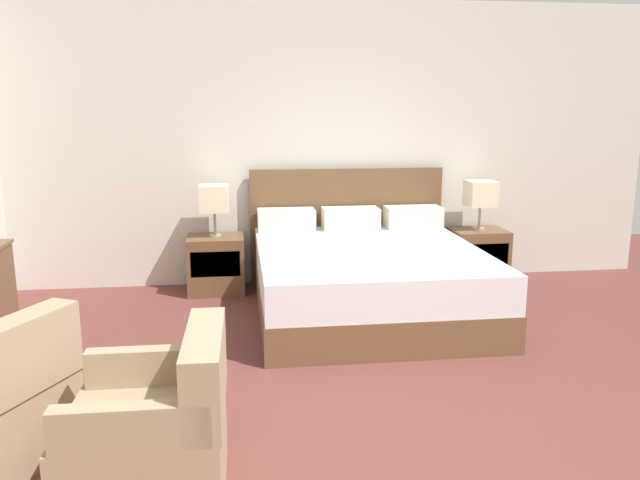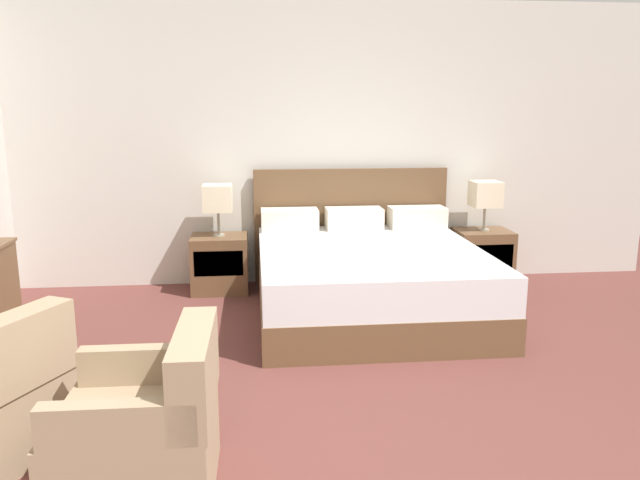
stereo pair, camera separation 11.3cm
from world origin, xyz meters
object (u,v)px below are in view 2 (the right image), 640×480
object	(u,v)px
bed	(368,276)
nightstand_left	(220,264)
armchair_companion	(146,433)
nightstand_right	(482,257)
table_lamp_left	(218,199)
table_lamp_right	(486,195)

from	to	relation	value
bed	nightstand_left	xyz separation A→B (m)	(-1.28, 0.76, -0.05)
bed	nightstand_left	bearing A→B (deg)	149.52
bed	armchair_companion	size ratio (longest dim) A/B	2.77
nightstand_right	armchair_companion	bearing A→B (deg)	-130.72
nightstand_left	nightstand_right	world-z (taller)	same
nightstand_right	table_lamp_left	world-z (taller)	table_lamp_left
bed	table_lamp_left	xyz separation A→B (m)	(-1.28, 0.76, 0.57)
table_lamp_left	table_lamp_right	world-z (taller)	same
bed	armchair_companion	distance (m)	2.82
nightstand_right	table_lamp_right	world-z (taller)	table_lamp_right
armchair_companion	bed	bearing A→B (deg)	59.08
nightstand_left	table_lamp_left	world-z (taller)	table_lamp_left
table_lamp_left	table_lamp_right	distance (m)	2.57
table_lamp_left	bed	bearing A→B (deg)	-30.53
nightstand_left	table_lamp_right	xyz separation A→B (m)	(2.57, 0.00, 0.62)
nightstand_right	bed	bearing A→B (deg)	-149.52
bed	nightstand_right	distance (m)	1.49
table_lamp_right	nightstand_right	bearing A→B (deg)	-90.00
nightstand_left	armchair_companion	xyz separation A→B (m)	(-0.16, -3.17, 0.02)
nightstand_left	table_lamp_left	distance (m)	0.62
nightstand_left	table_lamp_right	distance (m)	2.64
table_lamp_left	armchair_companion	bearing A→B (deg)	-92.97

